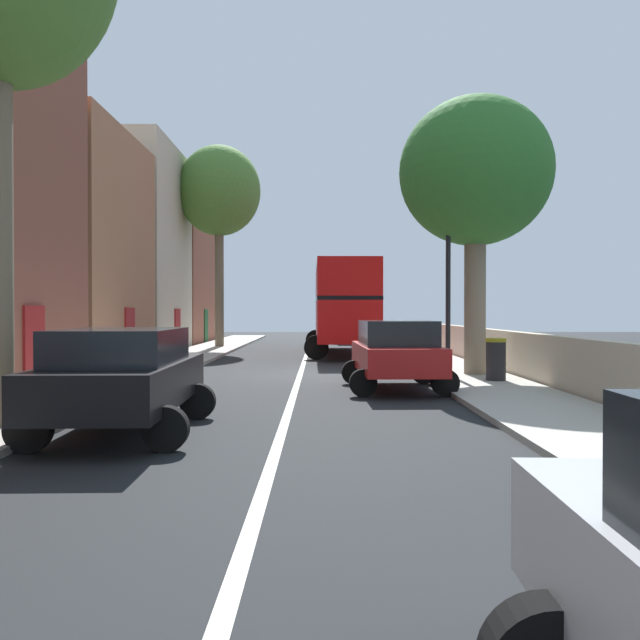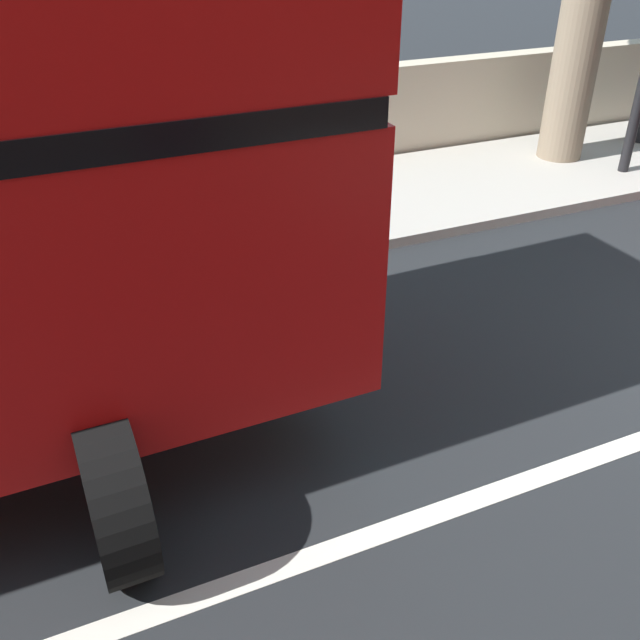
% 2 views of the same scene
% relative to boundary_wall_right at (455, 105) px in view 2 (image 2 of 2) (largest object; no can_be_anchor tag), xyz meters
% --- Properties ---
extents(sidewalk_right, '(2.60, 60.00, 0.12)m').
position_rel_boundary_wall_right_xyz_m(sidewalk_right, '(-1.55, 0.00, -0.62)').
color(sidewalk_right, '#B2ADA3').
rests_on(sidewalk_right, ground).
extents(boundary_wall_right, '(0.36, 54.00, 1.36)m').
position_rel_boundary_wall_right_xyz_m(boundary_wall_right, '(0.00, 0.00, 0.00)').
color(boundary_wall_right, beige).
rests_on(boundary_wall_right, ground).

